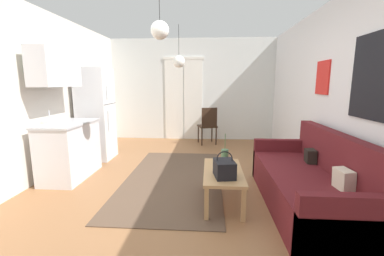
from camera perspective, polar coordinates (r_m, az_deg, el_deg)
ground_plane at (r=3.53m, az=-4.18°, el=-15.86°), size 4.86×7.71×0.10m
wall_back at (r=6.76m, az=-0.09°, el=8.53°), size 4.46×0.13×2.63m
wall_right at (r=3.58m, az=32.74°, el=5.69°), size 0.12×7.31×2.63m
wall_left at (r=4.10m, az=-36.33°, el=5.66°), size 0.12×7.31×2.63m
area_rug at (r=4.09m, az=-4.17°, el=-11.23°), size 1.48×2.85×0.01m
couch at (r=3.42m, az=25.40°, el=-11.56°), size 0.86×2.10×0.92m
coffee_table at (r=3.24m, az=7.02°, el=-10.41°), size 0.48×0.99×0.42m
bamboo_vase at (r=3.50m, az=7.41°, el=-6.26°), size 0.10×0.10×0.40m
handbag at (r=2.98m, az=7.33°, el=-9.06°), size 0.26×0.32×0.31m
refrigerator at (r=5.30m, az=-20.84°, el=2.94°), size 0.60×0.59×1.78m
kitchen_counter at (r=4.41m, az=-26.51°, el=-0.47°), size 0.58×1.04×2.00m
accent_chair at (r=6.18m, az=3.64°, el=0.92°), size 0.52×0.51×0.91m
pendant_lamp_near at (r=3.43m, az=-7.27°, el=21.06°), size 0.23×0.23×0.59m
pendant_lamp_far at (r=5.24m, az=-2.97°, el=14.76°), size 0.24×0.24×0.83m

